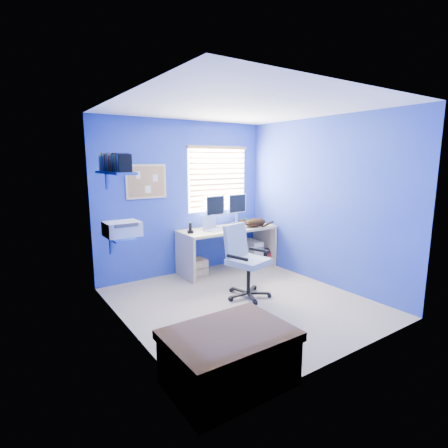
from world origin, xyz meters
TOP-DOWN VIEW (x-y plane):
  - floor at (0.00, 0.00)m, footprint 3.00×3.20m
  - ceiling at (0.00, 0.00)m, footprint 3.00×3.20m
  - wall_back at (0.00, 1.60)m, footprint 3.00×0.01m
  - wall_front at (0.00, -1.60)m, footprint 3.00×0.01m
  - wall_left at (-1.50, 0.00)m, footprint 0.01×3.20m
  - wall_right at (1.50, 0.00)m, footprint 0.01×3.20m
  - desk at (0.64, 1.26)m, footprint 1.68×0.65m
  - laptop at (0.35, 1.22)m, footprint 0.39×0.35m
  - monitor_left at (0.51, 1.46)m, footprint 0.41×0.17m
  - monitor_right at (0.99, 1.50)m, footprint 0.41×0.15m
  - phone at (-0.09, 1.25)m, footprint 0.13×0.14m
  - mug at (1.12, 1.39)m, footprint 0.10×0.09m
  - cd_spindle at (1.36, 1.36)m, footprint 0.13×0.13m
  - cat at (1.09, 1.08)m, footprint 0.47×0.35m
  - tower_pc at (1.18, 1.26)m, footprint 0.24×0.46m
  - drawer_boxes at (0.04, 1.33)m, footprint 0.35×0.28m
  - yellow_book at (1.04, 1.06)m, footprint 0.03×0.17m
  - backpack at (1.43, 1.13)m, footprint 0.32×0.28m
  - bed_corner at (-1.13, -1.32)m, footprint 1.00×0.71m
  - office_chair at (0.18, 0.16)m, footprint 0.72×0.72m
  - window_blinds at (0.65, 1.57)m, footprint 1.15×0.05m
  - corkboard at (-0.65, 1.58)m, footprint 0.64×0.02m
  - wall_shelves at (-1.35, 0.75)m, footprint 0.42×0.90m

SIDE VIEW (x-z plane):
  - floor at x=0.00m, z-range 0.00..0.00m
  - yellow_book at x=1.04m, z-range 0.00..0.24m
  - drawer_boxes at x=0.04m, z-range 0.00..0.27m
  - backpack at x=1.43m, z-range 0.00..0.30m
  - tower_pc at x=1.18m, z-range 0.00..0.45m
  - bed_corner at x=-1.13m, z-range 0.00..0.48m
  - desk at x=0.64m, z-range 0.00..0.74m
  - office_chair at x=0.18m, z-range -0.13..0.87m
  - cd_spindle at x=1.36m, z-range 0.74..0.81m
  - mug at x=1.12m, z-range 0.74..0.84m
  - cat at x=1.09m, z-range 0.74..0.89m
  - phone at x=-0.09m, z-range 0.74..0.91m
  - laptop at x=0.35m, z-range 0.74..0.96m
  - monitor_left at x=0.51m, z-range 0.74..1.28m
  - monitor_right at x=0.99m, z-range 0.74..1.28m
  - wall_back at x=0.00m, z-range 0.00..2.50m
  - wall_front at x=0.00m, z-range 0.00..2.50m
  - wall_left at x=-1.50m, z-range 0.00..2.50m
  - wall_right at x=1.50m, z-range 0.00..2.50m
  - wall_shelves at x=-1.35m, z-range 0.91..1.96m
  - corkboard at x=-0.65m, z-range 1.29..1.81m
  - window_blinds at x=0.65m, z-range 1.00..2.10m
  - ceiling at x=0.00m, z-range 2.50..2.50m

